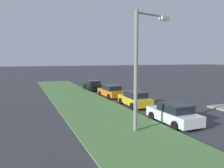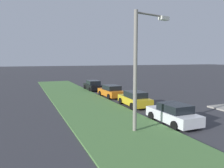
% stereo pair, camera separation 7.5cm
% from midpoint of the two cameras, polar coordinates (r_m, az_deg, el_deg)
% --- Properties ---
extents(grass_median, '(60.00, 6.00, 0.12)m').
position_cam_midpoint_polar(grass_median, '(17.20, -1.98, -8.76)').
color(grass_median, '#517F42').
rests_on(grass_median, ground).
extents(parked_car_white, '(4.31, 2.04, 1.47)m').
position_cam_midpoint_polar(parked_car_white, '(16.25, 15.68, -7.53)').
color(parked_car_white, silver).
rests_on(parked_car_white, ground).
extents(parked_car_yellow, '(4.36, 2.13, 1.47)m').
position_cam_midpoint_polar(parked_car_yellow, '(21.53, 5.88, -3.90)').
color(parked_car_yellow, gold).
rests_on(parked_car_yellow, ground).
extents(parked_car_orange, '(4.38, 2.18, 1.47)m').
position_cam_midpoint_polar(parked_car_orange, '(26.49, -0.30, -1.92)').
color(parked_car_orange, orange).
rests_on(parked_car_orange, ground).
extents(parked_car_black, '(4.31, 2.04, 1.47)m').
position_cam_midpoint_polar(parked_car_black, '(32.54, -5.08, -0.38)').
color(parked_car_black, black).
rests_on(parked_car_black, ground).
extents(streetlight, '(0.88, 2.85, 7.50)m').
position_cam_midpoint_polar(streetlight, '(13.61, 7.26, 5.62)').
color(streetlight, gray).
rests_on(streetlight, ground).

